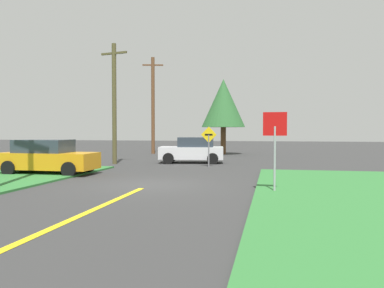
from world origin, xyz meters
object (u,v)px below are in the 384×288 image
object	(u,v)px
parked_car_near_building	(48,157)
stop_sign	(275,136)
utility_pole_far	(153,104)
car_approaching_junction	(193,150)
direction_sign	(209,142)
oak_tree_left	(223,103)
utility_pole_mid	(114,102)

from	to	relation	value
parked_car_near_building	stop_sign	bearing A→B (deg)	-18.33
parked_car_near_building	utility_pole_far	xyz separation A→B (m)	(0.04, 16.38, 3.51)
parked_car_near_building	car_approaching_junction	size ratio (longest dim) A/B	1.05
stop_sign	car_approaching_junction	xyz separation A→B (m)	(-4.99, 10.98, -1.08)
direction_sign	oak_tree_left	world-z (taller)	oak_tree_left
parked_car_near_building	car_approaching_junction	world-z (taller)	same
stop_sign	parked_car_near_building	xyz separation A→B (m)	(-10.36, 3.43, -1.07)
oak_tree_left	car_approaching_junction	bearing A→B (deg)	-95.01
stop_sign	parked_car_near_building	bearing A→B (deg)	-16.74
parked_car_near_building	oak_tree_left	world-z (taller)	oak_tree_left
parked_car_near_building	direction_sign	world-z (taller)	direction_sign
stop_sign	utility_pole_far	size ratio (longest dim) A/B	0.32
direction_sign	car_approaching_junction	bearing A→B (deg)	119.96
parked_car_near_building	utility_pole_mid	distance (m)	6.68
stop_sign	direction_sign	distance (m)	9.22
car_approaching_junction	utility_pole_far	distance (m)	10.90
stop_sign	parked_car_near_building	distance (m)	10.97
utility_pole_mid	oak_tree_left	bearing A→B (deg)	63.78
car_approaching_junction	utility_pole_mid	size ratio (longest dim) A/B	0.57
stop_sign	utility_pole_mid	distance (m)	13.47
utility_pole_far	car_approaching_junction	bearing A→B (deg)	-58.89
car_approaching_junction	oak_tree_left	world-z (taller)	oak_tree_left
utility_pole_mid	utility_pole_far	world-z (taller)	utility_pole_far
direction_sign	stop_sign	bearing A→B (deg)	-67.25
car_approaching_junction	direction_sign	world-z (taller)	direction_sign
car_approaching_junction	utility_pole_mid	bearing A→B (deg)	12.13
oak_tree_left	utility_pole_mid	bearing A→B (deg)	-116.22
utility_pole_mid	utility_pole_far	xyz separation A→B (m)	(-0.81, 10.47, 0.51)
oak_tree_left	direction_sign	bearing A→B (deg)	-86.92
car_approaching_junction	oak_tree_left	xyz separation A→B (m)	(0.81, 9.19, 3.53)
oak_tree_left	parked_car_near_building	bearing A→B (deg)	-110.25
car_approaching_junction	direction_sign	bearing A→B (deg)	112.21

